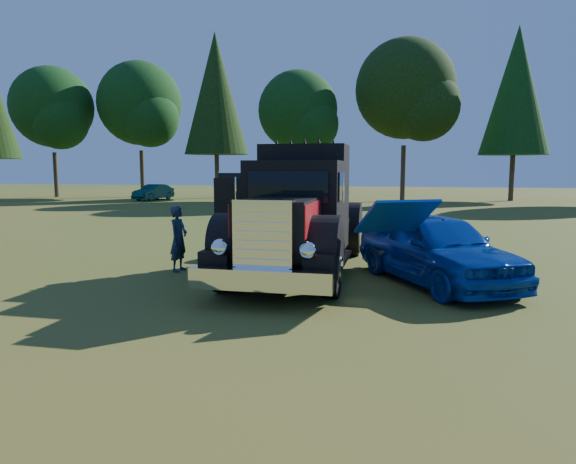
# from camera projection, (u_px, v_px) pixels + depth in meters

# --- Properties ---
(ground) EXTENTS (120.00, 120.00, 0.00)m
(ground) POSITION_uv_depth(u_px,v_px,m) (213.00, 286.00, 10.69)
(ground) COLOR #2D5017
(ground) RESTS_ON ground
(treeline) EXTENTS (66.14, 24.04, 13.33)m
(treeline) POSITION_uv_depth(u_px,v_px,m) (291.00, 98.00, 37.60)
(treeline) COLOR #2D2116
(treeline) RESTS_ON ground
(diamond_t_truck) EXTENTS (3.35, 7.16, 3.00)m
(diamond_t_truck) POSITION_uv_depth(u_px,v_px,m) (297.00, 219.00, 11.81)
(diamond_t_truck) COLOR black
(diamond_t_truck) RESTS_ON ground
(hotrod_coupe) EXTENTS (3.74, 4.78, 1.89)m
(hotrod_coupe) POSITION_uv_depth(u_px,v_px,m) (436.00, 248.00, 10.80)
(hotrod_coupe) COLOR #0738A0
(hotrod_coupe) RESTS_ON ground
(spectator_near) EXTENTS (0.43, 0.60, 1.56)m
(spectator_near) POSITION_uv_depth(u_px,v_px,m) (179.00, 239.00, 12.13)
(spectator_near) COLOR #1D2E44
(spectator_near) RESTS_ON ground
(spectator_far) EXTENTS (1.03, 0.98, 1.68)m
(spectator_far) POSITION_uv_depth(u_px,v_px,m) (243.00, 231.00, 13.10)
(spectator_far) COLOR #1B2140
(spectator_far) RESTS_ON ground
(distant_teal_car) EXTENTS (1.96, 3.85, 1.21)m
(distant_teal_car) POSITION_uv_depth(u_px,v_px,m) (153.00, 192.00, 39.49)
(distant_teal_car) COLOR #0A303E
(distant_teal_car) RESTS_ON ground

